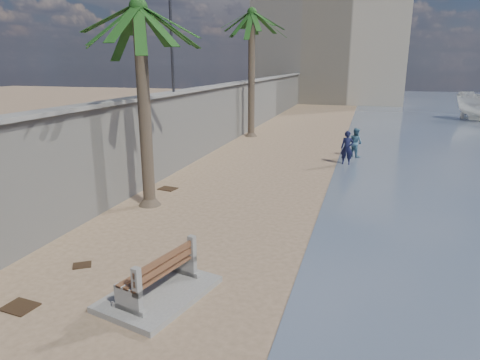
{
  "coord_description": "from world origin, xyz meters",
  "views": [
    {
      "loc": [
        3.33,
        -5.79,
        4.89
      ],
      "look_at": [
        -0.5,
        7.0,
        1.2
      ],
      "focal_mm": 32.0,
      "sensor_mm": 36.0,
      "label": 1
    }
  ],
  "objects_px": {
    "bench_far": "(158,277)",
    "person_b": "(356,141)",
    "palm_mid": "(138,10)",
    "palm_back": "(252,14)",
    "person_a": "(347,145)"
  },
  "relations": [
    {
      "from": "palm_mid",
      "to": "person_b",
      "type": "bearing_deg",
      "value": 57.32
    },
    {
      "from": "person_a",
      "to": "person_b",
      "type": "height_order",
      "value": "person_a"
    },
    {
      "from": "palm_mid",
      "to": "palm_back",
      "type": "xyz_separation_m",
      "value": [
        -0.38,
        15.08,
        1.33
      ]
    },
    {
      "from": "person_a",
      "to": "palm_mid",
      "type": "bearing_deg",
      "value": -124.44
    },
    {
      "from": "palm_mid",
      "to": "person_b",
      "type": "height_order",
      "value": "palm_mid"
    },
    {
      "from": "person_b",
      "to": "palm_mid",
      "type": "bearing_deg",
      "value": 99.25
    },
    {
      "from": "person_a",
      "to": "person_b",
      "type": "relative_size",
      "value": 1.12
    },
    {
      "from": "bench_far",
      "to": "palm_back",
      "type": "distance_m",
      "value": 22.1
    },
    {
      "from": "palm_back",
      "to": "palm_mid",
      "type": "bearing_deg",
      "value": -88.54
    },
    {
      "from": "person_a",
      "to": "bench_far",
      "type": "bearing_deg",
      "value": -100.36
    },
    {
      "from": "bench_far",
      "to": "person_b",
      "type": "height_order",
      "value": "person_b"
    },
    {
      "from": "person_a",
      "to": "person_b",
      "type": "bearing_deg",
      "value": 82.76
    },
    {
      "from": "person_b",
      "to": "palm_back",
      "type": "bearing_deg",
      "value": 8.1
    },
    {
      "from": "palm_mid",
      "to": "person_a",
      "type": "height_order",
      "value": "palm_mid"
    },
    {
      "from": "palm_back",
      "to": "person_a",
      "type": "xyz_separation_m",
      "value": [
        6.7,
        -6.68,
        -6.86
      ]
    }
  ]
}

